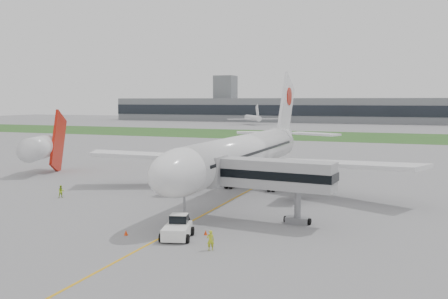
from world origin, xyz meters
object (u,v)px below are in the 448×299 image
at_px(ground_crew_near, 211,240).
at_px(neighbor_aircraft, 41,147).
at_px(pushback_tug, 178,228).
at_px(jet_bridge, 261,174).
at_px(airliner, 246,152).

height_order(ground_crew_near, neighbor_aircraft, neighbor_aircraft).
bearing_deg(neighbor_aircraft, pushback_tug, -56.15).
bearing_deg(ground_crew_near, jet_bridge, -126.26).
bearing_deg(ground_crew_near, neighbor_aircraft, -65.67).
distance_m(ground_crew_near, neighbor_aircraft, 54.18).
height_order(airliner, jet_bridge, airliner).
relative_size(jet_bridge, ground_crew_near, 8.51).
xyz_separation_m(airliner, neighbor_aircraft, (-38.80, 3.59, -0.99)).
bearing_deg(ground_crew_near, pushback_tug, -60.92).
distance_m(airliner, ground_crew_near, 27.92).
bearing_deg(ground_crew_near, airliner, -109.09).
distance_m(pushback_tug, jet_bridge, 11.30).
bearing_deg(airliner, pushback_tug, -86.56).
distance_m(pushback_tug, neighbor_aircraft, 49.18).
relative_size(pushback_tug, jet_bridge, 0.30).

